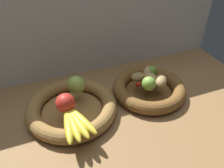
{
  "coord_description": "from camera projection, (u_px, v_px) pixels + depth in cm",
  "views": [
    {
      "loc": [
        -27.92,
        -69.67,
        65.82
      ],
      "look_at": [
        -1.01,
        0.46,
        9.91
      ],
      "focal_mm": 35.48,
      "sensor_mm": 36.0,
      "label": 1
    }
  ],
  "objects": [
    {
      "name": "potato_back",
      "position": [
        149.0,
        72.0,
        1.04
      ],
      "size": [
        9.03,
        8.86,
        4.86
      ],
      "primitive_type": "ellipsoid",
      "rotation": [
        0.0,
        0.0,
        0.74
      ],
      "color": "tan",
      "rests_on": "fruit_bowl_right"
    },
    {
      "name": "potato_small",
      "position": [
        161.0,
        81.0,
        0.98
      ],
      "size": [
        8.99,
        9.71,
        4.81
      ],
      "primitive_type": "ellipsoid",
      "rotation": [
        0.0,
        0.0,
        0.97
      ],
      "color": "#A38451",
      "rests_on": "fruit_bowl_right"
    },
    {
      "name": "apple_red_front",
      "position": [
        65.0,
        103.0,
        0.84
      ],
      "size": [
        7.65,
        7.65,
        7.65
      ],
      "primitive_type": "sphere",
      "color": "red",
      "rests_on": "fruit_bowl_left"
    },
    {
      "name": "fruit_bowl_left",
      "position": [
        72.0,
        107.0,
        0.93
      ],
      "size": [
        37.61,
        37.61,
        5.91
      ],
      "color": "olive",
      "rests_on": "ground_plane"
    },
    {
      "name": "potato_oblong",
      "position": [
        138.0,
        77.0,
        1.01
      ],
      "size": [
        7.66,
        6.03,
        4.04
      ],
      "primitive_type": "ellipsoid",
      "rotation": [
        0.0,
        0.0,
        2.95
      ],
      "color": "#A38451",
      "rests_on": "fruit_bowl_right"
    },
    {
      "name": "lime_far",
      "position": [
        151.0,
        71.0,
        1.04
      ],
      "size": [
        5.31,
        5.31,
        5.31
      ],
      "primitive_type": "sphere",
      "color": "olive",
      "rests_on": "fruit_bowl_right"
    },
    {
      "name": "back_wall",
      "position": [
        92.0,
        20.0,
        1.06
      ],
      "size": [
        140.0,
        3.0,
        55.0
      ],
      "color": "silver",
      "rests_on": "ground_plane"
    },
    {
      "name": "banana_bunch_front",
      "position": [
        75.0,
        122.0,
        0.79
      ],
      "size": [
        12.48,
        19.89,
        3.25
      ],
      "color": "yellow",
      "rests_on": "fruit_bowl_left"
    },
    {
      "name": "lime_near",
      "position": [
        149.0,
        84.0,
        0.95
      ],
      "size": [
        6.27,
        6.27,
        6.27
      ],
      "primitive_type": "sphere",
      "color": "#7AAD3D",
      "rests_on": "fruit_bowl_right"
    },
    {
      "name": "apple_green_back",
      "position": [
        76.0,
        85.0,
        0.94
      ],
      "size": [
        7.68,
        7.68,
        7.68
      ],
      "primitive_type": "sphere",
      "color": "#99B74C",
      "rests_on": "fruit_bowl_left"
    },
    {
      "name": "chili_pepper",
      "position": [
        149.0,
        81.0,
        1.01
      ],
      "size": [
        13.32,
        2.24,
        1.62
      ],
      "primitive_type": "cone",
      "rotation": [
        0.0,
        1.57,
        0.05
      ],
      "color": "red",
      "rests_on": "fruit_bowl_right"
    },
    {
      "name": "potato_large",
      "position": [
        150.0,
        78.0,
        1.0
      ],
      "size": [
        6.65,
        6.51,
        5.0
      ],
      "primitive_type": "ellipsoid",
      "rotation": [
        0.0,
        0.0,
        3.02
      ],
      "color": "tan",
      "rests_on": "fruit_bowl_right"
    },
    {
      "name": "ground_plane",
      "position": [
        114.0,
        104.0,
        1.0
      ],
      "size": [
        140.0,
        90.0,
        3.0
      ],
      "primitive_type": "cube",
      "color": "olive"
    },
    {
      "name": "fruit_bowl_right",
      "position": [
        148.0,
        88.0,
        1.03
      ],
      "size": [
        33.57,
        33.57,
        5.91
      ],
      "color": "brown",
      "rests_on": "ground_plane"
    }
  ]
}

